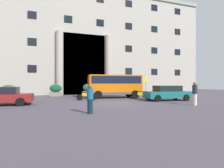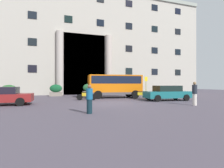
% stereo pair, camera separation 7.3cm
% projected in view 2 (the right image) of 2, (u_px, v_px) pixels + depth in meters
% --- Properties ---
extents(ground_plane, '(80.00, 64.00, 0.12)m').
position_uv_depth(ground_plane, '(112.00, 104.00, 14.75)').
color(ground_plane, '#504854').
extents(office_building_facade, '(43.07, 9.79, 17.10)m').
position_uv_depth(office_building_facade, '(81.00, 45.00, 31.31)').
color(office_building_facade, '#AFA89B').
rests_on(office_building_facade, ground_plane).
extents(orange_minibus, '(6.29, 3.21, 2.65)m').
position_uv_depth(orange_minibus, '(115.00, 84.00, 20.66)').
color(orange_minibus, orange).
rests_on(orange_minibus, ground_plane).
extents(bus_stop_sign, '(0.44, 0.08, 2.61)m').
position_uv_depth(bus_stop_sign, '(146.00, 84.00, 23.92)').
color(bus_stop_sign, '#999116').
rests_on(bus_stop_sign, ground_plane).
extents(hedge_planter_far_east, '(1.82, 0.70, 1.50)m').
position_uv_depth(hedge_planter_far_east, '(9.00, 91.00, 21.45)').
color(hedge_planter_far_east, slate).
rests_on(hedge_planter_far_east, ground_plane).
extents(hedge_planter_entrance_left, '(1.64, 0.87, 1.56)m').
position_uv_depth(hedge_planter_entrance_left, '(56.00, 90.00, 23.39)').
color(hedge_planter_entrance_left, gray).
rests_on(hedge_planter_entrance_left, ground_plane).
extents(hedge_planter_entrance_right, '(1.52, 0.86, 1.57)m').
position_uv_depth(hedge_planter_entrance_right, '(131.00, 90.00, 27.15)').
color(hedge_planter_entrance_right, gray).
rests_on(hedge_planter_entrance_right, ground_plane).
extents(hedge_planter_far_west, '(1.52, 0.72, 1.64)m').
position_uv_depth(hedge_planter_far_west, '(88.00, 90.00, 24.81)').
color(hedge_planter_far_west, gray).
rests_on(hedge_planter_far_west, ground_plane).
extents(parked_compact_extra, '(4.63, 2.10, 1.40)m').
position_uv_depth(parked_compact_extra, '(0.00, 96.00, 13.29)').
color(parked_compact_extra, maroon).
rests_on(parked_compact_extra, ground_plane).
extents(parked_sedan_far, '(4.57, 2.15, 1.46)m').
position_uv_depth(parked_sedan_far, '(167.00, 93.00, 17.25)').
color(parked_sedan_far, '#196369').
rests_on(parked_sedan_far, ground_plane).
extents(scooter_by_planter, '(1.94, 0.57, 0.89)m').
position_uv_depth(scooter_by_planter, '(141.00, 95.00, 18.92)').
color(scooter_by_planter, black).
rests_on(scooter_by_planter, ground_plane).
extents(motorcycle_far_end, '(1.88, 0.68, 0.89)m').
position_uv_depth(motorcycle_far_end, '(14.00, 97.00, 15.31)').
color(motorcycle_far_end, black).
rests_on(motorcycle_far_end, ground_plane).
extents(motorcycle_near_kerb, '(1.90, 0.75, 0.89)m').
position_uv_depth(motorcycle_near_kerb, '(86.00, 96.00, 17.51)').
color(motorcycle_near_kerb, black).
rests_on(motorcycle_near_kerb, ground_plane).
extents(pedestrian_man_crossing, '(0.36, 0.36, 1.79)m').
position_uv_depth(pedestrian_man_crossing, '(195.00, 93.00, 13.28)').
color(pedestrian_man_crossing, beige).
rests_on(pedestrian_man_crossing, ground_plane).
extents(pedestrian_child_trailing, '(0.36, 0.36, 1.59)m').
position_uv_depth(pedestrian_child_trailing, '(89.00, 99.00, 9.61)').
color(pedestrian_child_trailing, '#0F242D').
rests_on(pedestrian_child_trailing, ground_plane).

